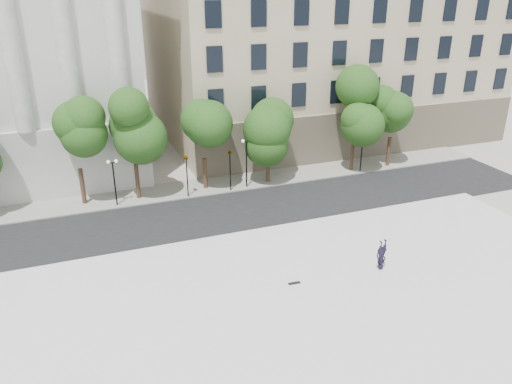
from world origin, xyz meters
TOP-DOWN VIEW (x-y plane):
  - ground at (0.00, 0.00)m, footprint 160.00×160.00m
  - plaza at (0.00, 3.00)m, footprint 44.00×22.00m
  - street at (0.00, 18.00)m, footprint 60.00×8.00m
  - far_sidewalk at (0.00, 24.00)m, footprint 60.00×4.00m
  - building_east at (20.00, 38.91)m, footprint 36.00×26.15m
  - traffic_light_west at (0.28, 22.30)m, footprint 0.77×1.85m
  - traffic_light_east at (4.03, 22.30)m, footprint 0.77×1.57m
  - person_lying at (8.51, 6.29)m, footprint 0.83×2.00m
  - skateboard at (2.86, 6.63)m, footprint 0.72×0.22m
  - street_trees at (-0.09, 23.44)m, footprint 44.43×4.76m
  - lamp_posts at (-0.64, 22.60)m, footprint 37.20×0.28m

SIDE VIEW (x-z plane):
  - ground at x=0.00m, z-range 0.00..0.00m
  - street at x=0.00m, z-range 0.00..0.02m
  - far_sidewalk at x=0.00m, z-range 0.00..0.12m
  - plaza at x=0.00m, z-range 0.00..0.45m
  - skateboard at x=2.86m, z-range 0.45..0.52m
  - person_lying at x=8.51m, z-range 0.45..0.98m
  - lamp_posts at x=-0.64m, z-range 0.68..5.13m
  - traffic_light_east at x=4.03m, z-range 1.54..5.66m
  - traffic_light_west at x=0.28m, z-range 1.61..5.84m
  - street_trees at x=-0.09m, z-range 1.50..9.26m
  - building_east at x=20.00m, z-range -0.36..22.64m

